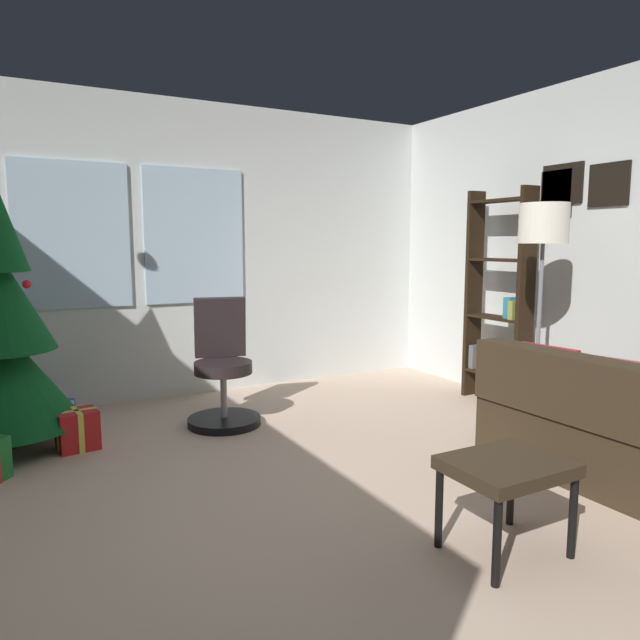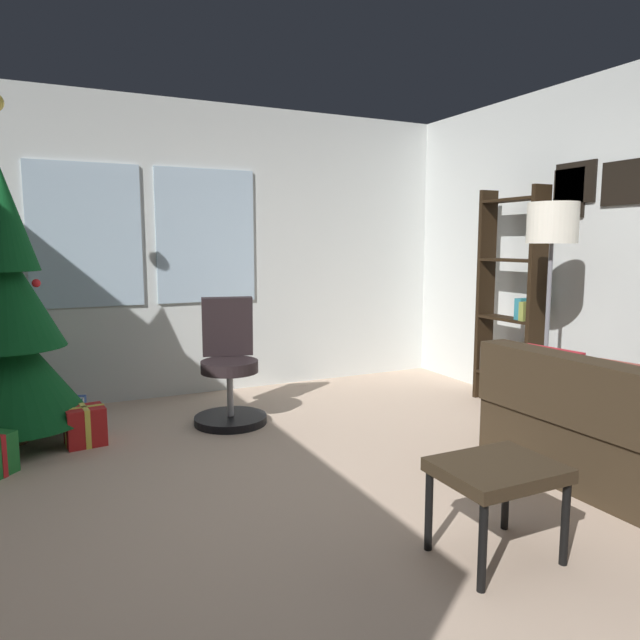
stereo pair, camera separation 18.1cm
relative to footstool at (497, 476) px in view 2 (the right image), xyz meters
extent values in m
cube|color=#CDB097|center=(-0.51, 0.67, -0.43)|extent=(5.10, 5.49, 0.10)
cube|color=silver|center=(-0.51, 3.47, 0.95)|extent=(5.10, 0.10, 2.65)
cube|color=silver|center=(-1.40, 3.41, 1.08)|extent=(0.90, 0.03, 1.20)
cube|color=silver|center=(-0.38, 3.41, 1.08)|extent=(0.90, 0.03, 1.20)
cube|color=black|center=(2.03, 1.44, 1.48)|extent=(0.02, 0.37, 0.32)
cube|color=black|center=(2.03, 1.03, 1.44)|extent=(0.02, 0.33, 0.31)
cube|color=black|center=(2.03, 1.49, 1.41)|extent=(0.02, 0.29, 0.38)
cube|color=#332719|center=(0.91, 0.05, 0.20)|extent=(0.24, 1.97, 0.38)
cube|color=#332719|center=(1.24, 0.97, 0.11)|extent=(0.87, 0.16, 0.20)
cube|color=#B02029|center=(1.02, 0.67, 0.18)|extent=(0.18, 0.41, 0.40)
cube|color=brown|center=(1.03, 0.12, 0.18)|extent=(0.24, 0.42, 0.41)
cube|color=#332719|center=(0.00, 0.00, 0.03)|extent=(0.52, 0.42, 0.06)
cylinder|color=black|center=(-0.23, -0.18, -0.19)|extent=(0.04, 0.04, 0.38)
cylinder|color=black|center=(0.23, -0.18, -0.19)|extent=(0.04, 0.04, 0.38)
cylinder|color=black|center=(-0.23, 0.18, -0.19)|extent=(0.04, 0.04, 0.38)
cylinder|color=black|center=(0.23, 0.18, -0.19)|extent=(0.04, 0.04, 0.38)
cylinder|color=#4C331E|center=(-1.97, 2.59, -0.30)|extent=(0.12, 0.12, 0.16)
cone|color=#0D4B1E|center=(-1.97, 2.59, 0.14)|extent=(0.99, 0.99, 0.71)
cone|color=#0D4B1E|center=(-1.97, 2.59, 0.66)|extent=(0.71, 0.71, 0.71)
cone|color=#0D4B1E|center=(-1.97, 2.59, 1.19)|extent=(0.44, 0.44, 0.71)
sphere|color=red|center=(-1.79, 2.41, 0.75)|extent=(0.06, 0.06, 0.06)
sphere|color=silver|center=(-2.01, 2.85, 0.73)|extent=(0.08, 0.08, 0.08)
sphere|color=blue|center=(-1.75, 2.83, 0.41)|extent=(0.08, 0.08, 0.08)
cube|color=red|center=(-1.54, 2.36, -0.24)|extent=(0.28, 0.25, 0.27)
cube|color=#EAD84C|center=(-1.54, 2.36, -0.24)|extent=(0.06, 0.23, 0.28)
cube|color=#EAD84C|center=(-1.54, 2.36, -0.24)|extent=(0.26, 0.07, 0.28)
cube|color=#2D4C99|center=(-1.62, 2.89, -0.27)|extent=(0.26, 0.27, 0.21)
cube|color=silver|center=(-1.62, 2.89, -0.27)|extent=(0.22, 0.09, 0.21)
cube|color=silver|center=(-1.62, 2.89, -0.27)|extent=(0.10, 0.23, 0.21)
cylinder|color=black|center=(-0.49, 2.39, -0.35)|extent=(0.56, 0.56, 0.06)
cylinder|color=#B2B2B7|center=(-0.49, 2.39, -0.12)|extent=(0.05, 0.05, 0.39)
cylinder|color=black|center=(-0.49, 2.39, 0.07)|extent=(0.44, 0.44, 0.09)
cube|color=black|center=(-0.45, 2.57, 0.36)|extent=(0.41, 0.20, 0.47)
cube|color=black|center=(1.82, 1.57, 0.55)|extent=(0.18, 0.04, 1.85)
cube|color=black|center=(1.82, 2.17, 0.55)|extent=(0.18, 0.04, 1.85)
cube|color=black|center=(1.82, 1.87, -0.13)|extent=(0.18, 0.56, 0.02)
cube|color=black|center=(1.82, 1.87, 0.37)|extent=(0.18, 0.56, 0.02)
cube|color=black|center=(1.82, 1.87, 0.87)|extent=(0.18, 0.56, 0.02)
cube|color=black|center=(1.82, 1.87, 1.37)|extent=(0.18, 0.56, 0.02)
cube|color=maroon|center=(1.83, 1.67, -0.01)|extent=(0.16, 0.07, 0.20)
cube|color=navy|center=(1.84, 1.75, -0.01)|extent=(0.14, 0.08, 0.21)
cube|color=beige|center=(1.85, 1.82, -0.02)|extent=(0.13, 0.05, 0.19)
cube|color=#286F38|center=(1.85, 1.89, -0.02)|extent=(0.14, 0.07, 0.19)
cube|color=#74366D|center=(1.85, 1.97, -0.02)|extent=(0.13, 0.08, 0.19)
cube|color=#BA7632|center=(1.85, 2.05, -0.03)|extent=(0.13, 0.04, 0.17)
cube|color=#56575E|center=(1.83, 2.11, -0.01)|extent=(0.16, 0.05, 0.21)
cube|color=olive|center=(1.83, 1.66, 0.46)|extent=(0.17, 0.05, 0.16)
cube|color=teal|center=(1.84, 1.72, 0.47)|extent=(0.14, 0.07, 0.18)
cylinder|color=slate|center=(1.43, 1.09, -0.36)|extent=(0.28, 0.28, 0.03)
cylinder|color=slate|center=(1.43, 1.09, 0.33)|extent=(0.03, 0.03, 1.36)
cylinder|color=white|center=(1.43, 1.09, 1.15)|extent=(0.34, 0.34, 0.28)
camera|label=1|loc=(-1.92, -1.78, 1.02)|focal=32.65mm
camera|label=2|loc=(-1.76, -1.86, 1.02)|focal=32.65mm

